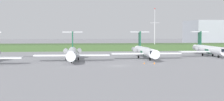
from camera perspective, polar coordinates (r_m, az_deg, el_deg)
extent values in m
plane|color=gray|center=(120.63, -0.54, -1.08)|extent=(500.00, 500.00, 0.00)
cube|color=#426033|center=(162.60, -1.81, 0.58)|extent=(320.00, 20.00, 2.87)
cube|color=silver|center=(98.64, -17.82, -1.17)|extent=(11.00, 3.20, 0.36)
cylinder|color=silver|center=(105.71, -6.67, -0.41)|extent=(2.70, 24.00, 2.70)
cone|color=silver|center=(92.25, -6.86, -0.96)|extent=(2.70, 3.00, 2.70)
cone|color=silver|center=(119.68, -6.53, 0.03)|extent=(2.29, 4.00, 2.29)
cube|color=black|center=(94.11, -6.83, -0.59)|extent=(2.03, 1.80, 0.90)
cylinder|color=#195138|center=(105.72, -6.67, -0.49)|extent=(2.76, 3.60, 2.76)
cube|color=silver|center=(105.05, -9.91, -0.79)|extent=(11.00, 3.20, 0.36)
cube|color=silver|center=(104.79, -3.45, -0.76)|extent=(11.00, 3.20, 0.36)
cube|color=#195138|center=(116.52, -6.57, 1.89)|extent=(0.36, 3.20, 5.20)
cube|color=silver|center=(116.78, -6.58, 3.07)|extent=(6.80, 1.80, 0.24)
cylinder|color=gray|center=(114.94, -7.70, -0.01)|extent=(1.50, 3.40, 1.50)
cylinder|color=gray|center=(114.85, -5.45, 0.00)|extent=(1.50, 3.40, 1.50)
cylinder|color=gray|center=(98.40, -6.76, -1.54)|extent=(0.20, 0.20, 0.65)
cylinder|color=black|center=(98.45, -6.76, -1.86)|extent=(0.30, 0.90, 0.90)
cylinder|color=black|center=(108.31, -7.65, -1.39)|extent=(0.35, 0.90, 0.90)
cylinder|color=black|center=(108.23, -5.63, -1.38)|extent=(0.35, 0.90, 0.90)
cylinder|color=silver|center=(113.54, 5.57, -0.14)|extent=(2.70, 24.00, 2.70)
cone|color=silver|center=(100.35, 7.04, -0.61)|extent=(2.70, 3.00, 2.70)
cone|color=silver|center=(127.28, 4.37, 0.25)|extent=(2.30, 4.00, 2.29)
cube|color=black|center=(102.17, 6.81, -0.28)|extent=(2.02, 1.80, 0.90)
cylinder|color=#195138|center=(113.55, 5.57, -0.22)|extent=(2.76, 3.60, 2.76)
cube|color=silver|center=(111.61, 2.69, -0.50)|extent=(11.00, 3.20, 0.36)
cube|color=silver|center=(113.88, 8.58, -0.46)|extent=(11.00, 3.20, 0.36)
cube|color=#195138|center=(124.17, 4.61, 1.99)|extent=(0.36, 3.20, 5.20)
cube|color=silver|center=(124.43, 4.60, 3.10)|extent=(6.80, 1.80, 0.24)
cylinder|color=gray|center=(122.18, 3.71, 0.21)|extent=(1.50, 3.40, 1.50)
cylinder|color=gray|center=(122.97, 5.78, 0.22)|extent=(1.50, 3.40, 1.50)
cylinder|color=gray|center=(106.36, 6.33, -1.17)|extent=(0.20, 0.20, 0.65)
cylinder|color=black|center=(106.41, 6.33, -1.46)|extent=(0.30, 0.90, 0.90)
cylinder|color=black|center=(115.69, 4.42, -1.06)|extent=(0.35, 0.90, 0.90)
cylinder|color=black|center=(116.40, 6.26, -1.04)|extent=(0.35, 0.90, 0.90)
cylinder|color=silver|center=(128.13, 16.00, 0.15)|extent=(2.70, 24.00, 2.70)
cone|color=silver|center=(141.24, 13.93, 0.47)|extent=(2.30, 4.00, 2.29)
cube|color=black|center=(117.40, 18.07, 0.05)|extent=(2.03, 1.80, 0.90)
cylinder|color=#195138|center=(128.14, 16.00, 0.08)|extent=(2.76, 3.60, 2.76)
cube|color=silver|center=(125.19, 13.65, -0.17)|extent=(11.00, 3.20, 0.36)
cube|color=#195138|center=(138.27, 14.36, 2.04)|extent=(0.36, 3.20, 5.20)
cube|color=silver|center=(138.52, 14.34, 3.03)|extent=(6.80, 1.80, 0.24)
cylinder|color=gray|center=(135.96, 13.71, 0.44)|extent=(1.50, 3.40, 1.50)
cylinder|color=gray|center=(137.50, 15.48, 0.45)|extent=(1.50, 3.40, 1.50)
cylinder|color=gray|center=(121.34, 17.27, -0.74)|extent=(0.20, 0.20, 0.65)
cylinder|color=black|center=(121.38, 17.27, -1.00)|extent=(0.30, 0.90, 0.90)
cylinder|color=black|center=(129.82, 14.82, -0.68)|extent=(0.35, 0.90, 0.90)
cylinder|color=black|center=(131.18, 16.38, -0.66)|extent=(0.35, 0.90, 0.90)
cylinder|color=#B2B2B7|center=(160.40, 7.10, 2.22)|extent=(0.50, 0.50, 12.41)
cylinder|color=#B2B2B7|center=(160.49, 7.12, 5.63)|extent=(0.28, 0.28, 6.68)
cube|color=#B2B2B7|center=(160.40, 7.11, 4.58)|extent=(4.40, 0.20, 0.20)
sphere|color=red|center=(160.68, 7.13, 6.91)|extent=(0.50, 0.50, 0.50)
cone|color=orange|center=(96.49, 5.38, -2.06)|extent=(0.44, 0.44, 0.55)
cone|color=orange|center=(96.63, 7.05, -2.06)|extent=(0.44, 0.44, 0.55)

